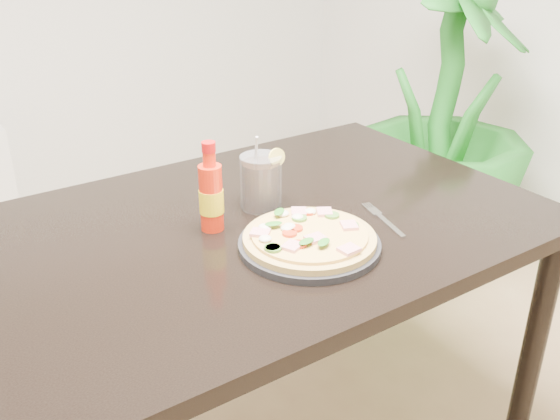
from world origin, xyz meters
TOP-DOWN VIEW (x-y plane):
  - dining_table at (0.10, 0.05)m, footprint 1.40×0.90m
  - plate at (0.14, -0.13)m, footprint 0.31×0.31m
  - pizza at (0.13, -0.12)m, footprint 0.29×0.29m
  - hot_sauce_bottle at (0.00, 0.07)m, footprint 0.06×0.06m
  - cola_cup at (0.16, 0.11)m, footprint 0.11×0.10m
  - fork at (0.36, -0.11)m, footprint 0.06×0.19m
  - houseplant at (1.41, 0.64)m, footprint 1.03×1.03m
  - plant_pot at (1.41, 0.64)m, footprint 0.28×0.28m

SIDE VIEW (x-z plane):
  - plant_pot at x=1.41m, z-range 0.00..0.22m
  - houseplant at x=1.41m, z-range 0.00..1.31m
  - dining_table at x=0.10m, z-range 0.29..1.04m
  - fork at x=0.36m, z-range 0.75..0.76m
  - plate at x=0.14m, z-range 0.75..0.77m
  - pizza at x=0.13m, z-range 0.76..0.79m
  - cola_cup at x=0.16m, z-range 0.72..0.91m
  - hot_sauce_bottle at x=0.00m, z-range 0.73..0.94m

